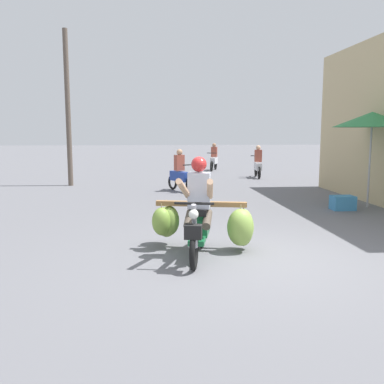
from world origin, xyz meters
The scene contains 8 objects.
ground_plane centered at (0.00, 0.00, 0.00)m, with size 120.00×120.00×0.00m, color slate.
motorbike_main_loaded centered at (-0.70, 0.44, 0.53)m, with size 1.73×1.95×1.58m.
motorbike_distant_ahead_left centered at (3.09, 11.61, 0.57)m, with size 0.50×1.62×1.40m.
motorbike_distant_ahead_right centered at (-0.55, 7.72, 0.57)m, with size 0.89×1.46×1.40m.
motorbike_distant_far_ahead centered at (1.75, 15.41, 0.57)m, with size 0.71×1.56×1.40m.
market_umbrella_near_shop centered at (4.13, 4.21, 2.27)m, with size 1.96×1.96×2.47m.
produce_crate centered at (3.31, 3.90, 0.18)m, with size 0.56×0.40×0.36m, color teal.
utility_pole centered at (-4.46, 9.65, 2.79)m, with size 0.18×0.18×5.58m, color brown.
Camera 1 is at (-1.52, -6.26, 1.95)m, focal length 39.71 mm.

